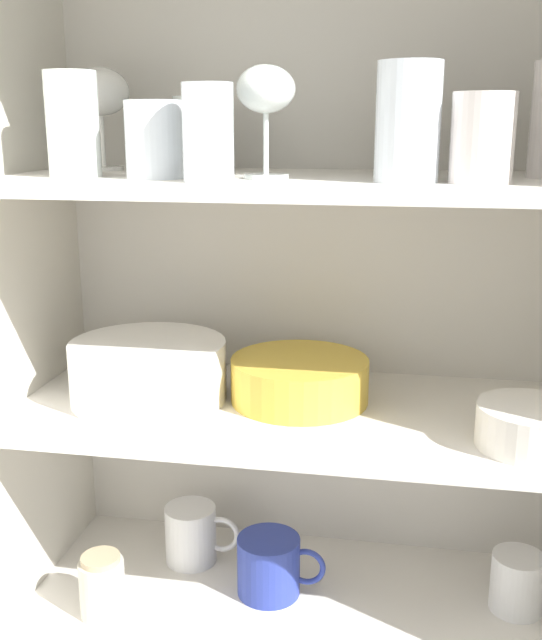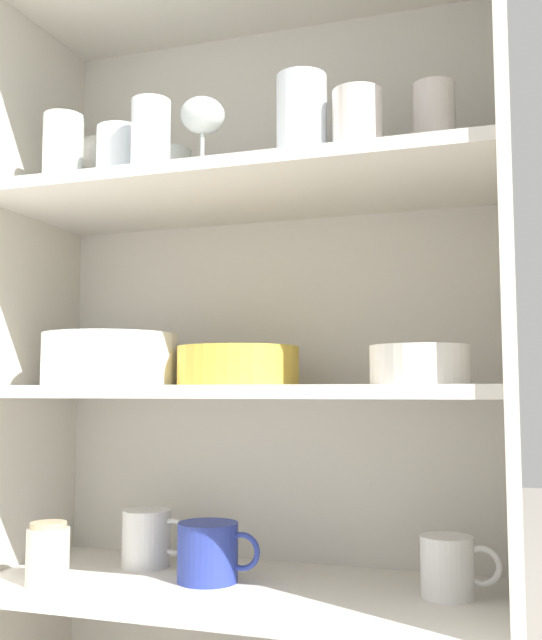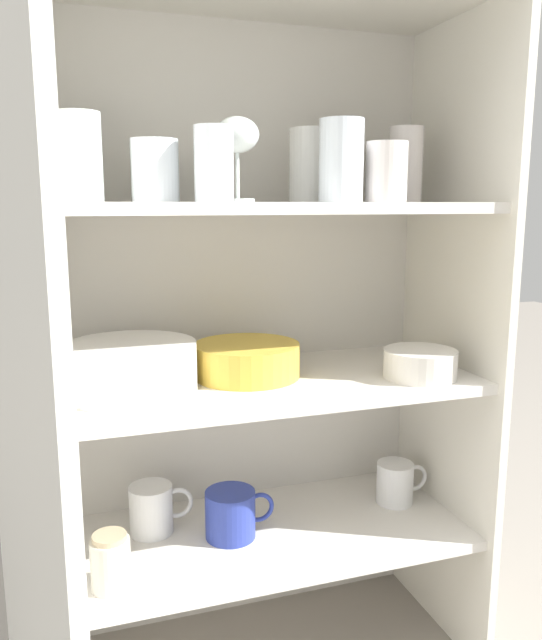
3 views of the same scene
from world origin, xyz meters
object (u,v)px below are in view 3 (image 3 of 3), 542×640
mixing_bowl_large (247,359)px  storage_jar (111,562)px  plate_stack_white (131,368)px  serving_bowl_small (420,362)px  coffee_mug_primary (152,509)px

mixing_bowl_large → storage_jar: size_ratio=2.08×
plate_stack_white → serving_bowl_small: 0.55m
mixing_bowl_large → storage_jar: mixing_bowl_large is taller
plate_stack_white → serving_bowl_small: bearing=-8.0°
serving_bowl_small → storage_jar: 0.67m
mixing_bowl_large → storage_jar: bearing=-156.1°
mixing_bowl_large → serving_bowl_small: 0.34m
plate_stack_white → storage_jar: bearing=-122.0°
serving_bowl_small → storage_jar: serving_bowl_small is taller
mixing_bowl_large → coffee_mug_primary: 0.36m
plate_stack_white → serving_bowl_small: plate_stack_white is taller
serving_bowl_small → mixing_bowl_large: bearing=160.6°
plate_stack_white → mixing_bowl_large: 0.23m
plate_stack_white → serving_bowl_small: size_ratio=1.66×
mixing_bowl_large → serving_bowl_small: (0.32, -0.11, -0.01)m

